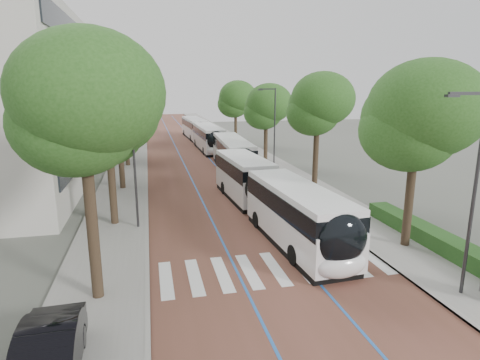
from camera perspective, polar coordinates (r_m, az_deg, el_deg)
The scene contains 20 objects.
ground at distance 18.24m, azimuth 5.38°, elevation -13.83°, with size 160.00×160.00×0.00m, color #51544C.
road at distance 56.25m, azimuth -7.45°, elevation 4.62°, with size 11.00×140.00×0.02m, color brown.
sidewalk_left at distance 56.05m, azimuth -15.12°, elevation 4.30°, with size 4.00×140.00×0.12m, color gray.
sidewalk_right at distance 57.43m, azimuth 0.04°, elevation 4.96°, with size 4.00×140.00×0.12m, color gray.
kerb_left at distance 56.00m, azimuth -13.18°, elevation 4.40°, with size 0.20×140.00×0.14m, color gray.
kerb_right at distance 57.04m, azimuth -1.83°, elevation 4.89°, with size 0.20×140.00×0.14m, color gray.
zebra_crossing at distance 19.14m, azimuth 5.01°, elevation -12.38°, with size 10.55×3.60×0.01m.
lane_line_left at distance 56.12m, azimuth -9.08°, elevation 4.56°, with size 0.12×126.00×0.01m, color #225CAD.
lane_line_right at distance 56.42m, azimuth -5.83°, elevation 4.70°, with size 0.12×126.00×0.01m, color #225CAD.
hedge at distance 22.41m, azimuth 28.38°, elevation -8.70°, with size 1.20×14.00×0.80m, color #1A4718.
streetlight_near at distance 17.49m, azimuth 30.14°, elevation 0.01°, with size 1.82×0.20×8.00m.
streetlight_far at distance 39.38m, azimuth 4.71°, elevation 8.11°, with size 1.82×0.20×8.00m.
lamp_post_left at distance 23.78m, azimuth -14.81°, elevation 2.70°, with size 0.14×0.14×8.00m, color #2F2F32.
trees_left at distance 40.83m, azimuth -16.36°, elevation 10.56°, with size 5.49×60.40×9.72m.
trees_right at distance 39.74m, azimuth 6.20°, elevation 10.30°, with size 5.67×47.64×9.03m.
lead_bus at distance 24.77m, azimuth 4.43°, elevation -2.41°, with size 3.66×18.52×3.20m.
bus_queued_0 at distance 39.71m, azimuth -0.96°, elevation 3.54°, with size 3.06×12.49×3.20m.
bus_queued_1 at distance 53.01m, azimuth -4.47°, elevation 5.93°, with size 2.76×12.44×3.20m.
bus_queued_2 at distance 65.80m, azimuth -6.43°, elevation 7.30°, with size 3.07×12.50×3.20m.
parked_car at distance 13.34m, azimuth -25.74°, elevation -21.81°, with size 1.64×4.71×1.55m, color black.
Camera 1 is at (-5.23, -15.40, 8.26)m, focal length 30.00 mm.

